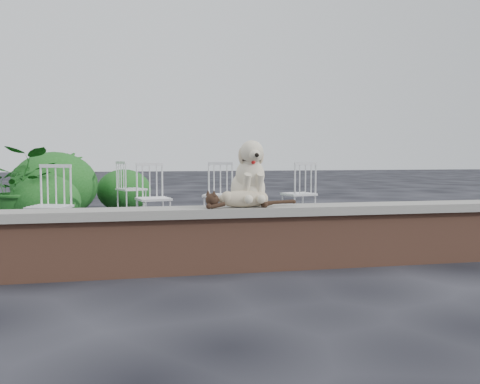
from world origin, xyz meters
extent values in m
plane|color=black|center=(0.00, 0.00, 0.00)|extent=(60.00, 60.00, 0.00)
cube|color=brown|center=(0.00, 0.00, 0.25)|extent=(6.00, 0.30, 0.50)
cube|color=slate|center=(0.00, 0.00, 0.54)|extent=(6.20, 0.40, 0.08)
imported|color=#164E17|center=(-2.42, 3.54, 0.59)|extent=(1.12, 0.99, 1.17)
imported|color=#164E17|center=(-1.98, 4.95, 0.54)|extent=(0.70, 0.70, 1.09)
ellipsoid|color=#164E17|center=(-2.10, 3.54, 0.36)|extent=(1.02, 0.93, 0.81)
ellipsoid|color=#164E17|center=(-2.16, 5.08, 0.52)|extent=(1.48, 1.35, 1.17)
ellipsoid|color=#164E17|center=(-0.97, 5.77, 0.37)|extent=(1.03, 0.95, 0.82)
camera|label=1|loc=(-0.94, -4.67, 1.05)|focal=39.62mm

